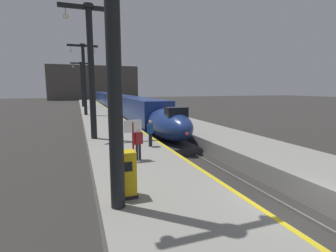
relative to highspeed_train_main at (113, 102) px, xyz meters
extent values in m
plane|color=#33302D|center=(0.00, -46.42, -1.97)|extent=(260.00, 260.00, 0.00)
cube|color=gray|center=(-4.05, -21.67, -1.45)|extent=(4.80, 110.00, 1.05)
cube|color=gray|center=(4.05, -21.67, -1.45)|extent=(4.80, 110.00, 1.05)
cube|color=yellow|center=(-1.77, -21.67, -0.92)|extent=(0.20, 107.80, 0.01)
cube|color=slate|center=(-0.75, -18.92, -1.91)|extent=(0.08, 110.00, 0.12)
cube|color=slate|center=(0.75, -18.92, -1.91)|extent=(0.08, 110.00, 0.12)
ellipsoid|color=navy|center=(0.00, -33.40, -0.14)|extent=(2.78, 7.42, 2.56)
cube|color=#28282D|center=(0.00, -33.77, -1.70)|extent=(2.46, 6.31, 0.55)
cube|color=black|center=(0.00, -35.07, 0.93)|extent=(1.59, 1.00, 0.90)
sphere|color=#F24C4C|center=(0.00, -37.03, -0.29)|extent=(0.28, 0.28, 0.28)
cube|color=navy|center=(0.00, -24.17, 0.10)|extent=(2.90, 14.00, 3.05)
cube|color=black|center=(-1.42, -24.17, 0.65)|extent=(0.04, 11.90, 0.80)
cube|color=black|center=(1.42, -24.17, 0.65)|extent=(0.04, 11.90, 0.80)
cube|color=silver|center=(0.00, -24.17, -1.17)|extent=(2.92, 13.30, 0.24)
cube|color=black|center=(0.00, -28.65, -1.69)|extent=(2.03, 2.20, 0.56)
cube|color=black|center=(0.00, -19.69, -1.69)|extent=(2.03, 2.20, 0.56)
cube|color=navy|center=(0.00, -7.57, 0.10)|extent=(2.90, 18.00, 3.05)
cube|color=black|center=(-1.42, -7.57, 0.65)|extent=(0.04, 15.84, 0.80)
cube|color=black|center=(1.42, -7.57, 0.65)|extent=(0.04, 15.84, 0.80)
cube|color=black|center=(0.00, -13.69, -1.69)|extent=(2.03, 2.20, 0.56)
cube|color=black|center=(0.00, -1.45, -1.69)|extent=(2.03, 2.20, 0.56)
cube|color=navy|center=(0.00, 11.03, 0.10)|extent=(2.90, 18.00, 3.05)
cube|color=black|center=(-1.42, 11.03, 0.65)|extent=(0.04, 15.84, 0.80)
cube|color=black|center=(1.42, 11.03, 0.65)|extent=(0.04, 15.84, 0.80)
cube|color=black|center=(0.00, 4.91, -1.69)|extent=(2.03, 2.20, 0.56)
cube|color=black|center=(0.00, 17.15, -1.69)|extent=(2.03, 2.20, 0.56)
cube|color=navy|center=(0.00, 29.63, 0.10)|extent=(2.90, 18.00, 3.05)
cube|color=black|center=(-1.42, 29.63, 0.65)|extent=(0.04, 15.84, 0.80)
cube|color=black|center=(1.42, 29.63, 0.65)|extent=(0.04, 15.84, 0.80)
cube|color=black|center=(0.00, 23.51, -1.69)|extent=(2.03, 2.20, 0.56)
cube|color=black|center=(0.00, 35.75, -1.69)|extent=(2.03, 2.20, 0.56)
cylinder|color=black|center=(-5.90, -44.92, 3.86)|extent=(0.44, 0.44, 9.57)
cylinder|color=black|center=(-5.90, -33.37, 3.81)|extent=(0.44, 0.44, 9.47)
cylinder|color=black|center=(-5.90, -33.37, 8.40)|extent=(0.68, 0.68, 0.30)
cube|color=black|center=(-5.90, -33.37, 8.30)|extent=(4.00, 0.24, 0.28)
cylinder|color=black|center=(-7.40, -33.37, 7.95)|extent=(0.03, 0.03, 0.60)
sphere|color=#EFEACC|center=(-7.40, -33.37, 7.60)|extent=(0.36, 0.36, 0.36)
cylinder|color=black|center=(-4.40, -33.37, 7.95)|extent=(0.03, 0.03, 0.60)
sphere|color=#EFEACC|center=(-4.40, -33.37, 7.60)|extent=(0.36, 0.36, 0.36)
cylinder|color=black|center=(-5.90, -15.57, 3.91)|extent=(0.44, 0.44, 9.66)
cylinder|color=black|center=(-5.90, -15.57, 8.59)|extent=(0.68, 0.68, 0.30)
cube|color=black|center=(-5.90, -15.57, 8.49)|extent=(4.00, 0.24, 0.28)
cylinder|color=black|center=(-7.40, -15.57, 8.14)|extent=(0.03, 0.03, 0.60)
sphere|color=#EFEACC|center=(-7.40, -15.57, 7.79)|extent=(0.36, 0.36, 0.36)
cylinder|color=black|center=(-4.40, -15.57, 8.14)|extent=(0.03, 0.03, 0.60)
sphere|color=#EFEACC|center=(-4.40, -15.57, 7.79)|extent=(0.36, 0.36, 0.36)
cylinder|color=black|center=(-5.90, 1.56, 3.53)|extent=(0.44, 0.44, 8.89)
cylinder|color=black|center=(-5.90, 1.56, 7.82)|extent=(0.68, 0.68, 0.30)
cube|color=black|center=(-5.90, 1.56, 7.72)|extent=(4.00, 0.24, 0.28)
cylinder|color=black|center=(-7.40, 1.56, 7.37)|extent=(0.03, 0.03, 0.60)
sphere|color=#EFEACC|center=(-7.40, 1.56, 7.02)|extent=(0.36, 0.36, 0.36)
cylinder|color=black|center=(-4.40, 1.56, 7.37)|extent=(0.03, 0.03, 0.60)
sphere|color=#EFEACC|center=(-4.40, 1.56, 7.02)|extent=(0.36, 0.36, 0.36)
cylinder|color=#23232D|center=(-2.60, -37.25, -0.50)|extent=(0.13, 0.13, 0.85)
cylinder|color=#23232D|center=(-2.73, -37.35, -0.50)|extent=(0.13, 0.13, 0.85)
cube|color=#1E478C|center=(-2.67, -37.30, 0.24)|extent=(0.44, 0.40, 0.62)
cylinder|color=#1E478C|center=(-2.47, -37.15, 0.19)|extent=(0.09, 0.09, 0.58)
cylinder|color=#1E478C|center=(-2.86, -37.44, 0.19)|extent=(0.09, 0.09, 0.58)
sphere|color=tan|center=(-2.67, -37.30, 0.66)|extent=(0.22, 0.22, 0.22)
cylinder|color=#23232D|center=(-4.18, -40.05, -0.50)|extent=(0.13, 0.13, 0.85)
cylinder|color=#23232D|center=(-4.01, -40.00, -0.50)|extent=(0.13, 0.13, 0.85)
cube|color=maroon|center=(-4.09, -40.03, 0.24)|extent=(0.43, 0.33, 0.62)
cylinder|color=maroon|center=(-4.32, -40.10, 0.19)|extent=(0.09, 0.09, 0.58)
cylinder|color=maroon|center=(-3.87, -39.95, 0.19)|extent=(0.09, 0.09, 0.58)
sphere|color=tan|center=(-4.09, -40.03, 0.66)|extent=(0.22, 0.22, 0.22)
cylinder|color=#23232D|center=(-3.79, -25.28, -0.50)|extent=(0.13, 0.13, 0.85)
cylinder|color=#23232D|center=(-3.76, -25.45, -0.50)|extent=(0.13, 0.13, 0.85)
cube|color=black|center=(-3.78, -25.37, 0.24)|extent=(0.30, 0.42, 0.62)
cylinder|color=black|center=(-3.83, -25.13, 0.19)|extent=(0.09, 0.09, 0.58)
cylinder|color=black|center=(-3.72, -25.60, 0.19)|extent=(0.09, 0.09, 0.58)
sphere|color=tan|center=(-3.78, -25.37, 0.66)|extent=(0.22, 0.22, 0.22)
cube|color=maroon|center=(-4.83, -37.86, -0.62)|extent=(0.40, 0.22, 0.60)
cylinder|color=#262628|center=(-4.93, -37.86, -0.14)|extent=(0.02, 0.02, 0.36)
cylinder|color=#262628|center=(-4.73, -37.86, -0.14)|extent=(0.02, 0.02, 0.36)
cube|color=#262628|center=(-4.83, -37.86, 0.05)|extent=(0.22, 0.03, 0.02)
cube|color=yellow|center=(-5.55, -44.28, -0.12)|extent=(0.70, 0.56, 1.60)
cube|color=black|center=(-5.55, -44.57, 0.23)|extent=(0.40, 0.02, 0.32)
cube|color=black|center=(-5.55, -44.28, -0.86)|extent=(0.76, 0.62, 0.12)
cylinder|color=maroon|center=(-4.37, -40.09, 0.08)|extent=(0.10, 0.10, 2.00)
cube|color=white|center=(-4.37, -40.09, 0.88)|extent=(0.90, 0.06, 0.64)
cube|color=#4C4742|center=(0.00, 55.58, 5.03)|extent=(36.00, 2.00, 14.00)
camera|label=1|loc=(-6.95, -52.43, 2.78)|focal=26.68mm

